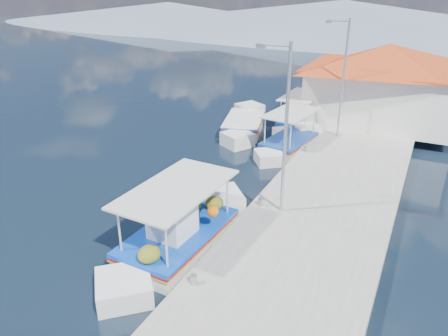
% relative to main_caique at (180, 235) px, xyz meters
% --- Properties ---
extents(ground, '(160.00, 160.00, 0.00)m').
position_rel_main_caique_xyz_m(ground, '(-2.13, 1.04, -0.49)').
color(ground, black).
rests_on(ground, ground).
extents(quay, '(5.00, 44.00, 0.50)m').
position_rel_main_caique_xyz_m(quay, '(3.77, 7.04, -0.24)').
color(quay, '#ACA9A1').
rests_on(quay, ground).
extents(bollards, '(0.20, 17.20, 0.30)m').
position_rel_main_caique_xyz_m(bollards, '(1.67, 6.29, 0.16)').
color(bollards, '#A5A8AD').
rests_on(bollards, quay).
extents(main_caique, '(2.46, 7.68, 2.53)m').
position_rel_main_caique_xyz_m(main_caique, '(0.00, 0.00, 0.00)').
color(main_caique, white).
rests_on(main_caique, ground).
extents(caique_green_canopy, '(2.40, 6.04, 2.28)m').
position_rel_main_caique_xyz_m(caique_green_canopy, '(0.41, 10.22, -0.15)').
color(caique_green_canopy, white).
rests_on(caique_green_canopy, ground).
extents(caique_blue_hull, '(3.22, 6.63, 1.22)m').
position_rel_main_caique_xyz_m(caique_blue_hull, '(-2.87, 11.90, -0.16)').
color(caique_blue_hull, white).
rests_on(caique_blue_hull, ground).
extents(caique_far, '(2.00, 6.33, 2.22)m').
position_rel_main_caique_xyz_m(caique_far, '(-0.14, 13.93, -0.08)').
color(caique_far, white).
rests_on(caique_far, ground).
extents(harbor_building, '(10.49, 10.49, 4.40)m').
position_rel_main_caique_xyz_m(harbor_building, '(4.06, 16.04, 2.29)').
color(harbor_building, silver).
rests_on(harbor_building, quay).
extents(lamp_post_near, '(1.21, 0.14, 6.00)m').
position_rel_main_caique_xyz_m(lamp_post_near, '(2.37, 3.04, 3.36)').
color(lamp_post_near, '#A5A8AD').
rests_on(lamp_post_near, quay).
extents(lamp_post_far, '(1.21, 0.14, 6.00)m').
position_rel_main_caique_xyz_m(lamp_post_far, '(2.37, 12.04, 3.36)').
color(lamp_post_far, '#A5A8AD').
rests_on(lamp_post_far, quay).
extents(mountain_ridge, '(171.40, 96.00, 5.50)m').
position_rel_main_caique_xyz_m(mountain_ridge, '(4.41, 57.04, 1.55)').
color(mountain_ridge, slate).
rests_on(mountain_ridge, ground).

